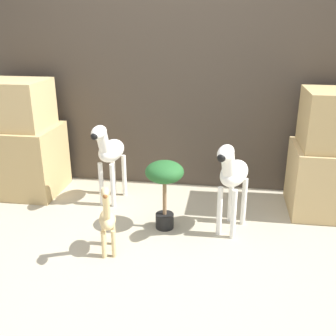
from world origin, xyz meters
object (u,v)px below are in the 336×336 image
Objects in this scene: zebra_left at (109,152)px; potted_palm_front at (165,180)px; zebra_right at (232,175)px; giraffe_figurine at (107,219)px.

zebra_left is 1.35× the size of potted_palm_front.
zebra_right is 1.32× the size of giraffe_figurine.
zebra_right reaches higher than giraffe_figurine.
zebra_right is 0.50m from potted_palm_front.
zebra_right is at bearing 1.98° from potted_palm_front.
zebra_left is 1.32× the size of giraffe_figurine.
giraffe_figurine is (-0.82, -0.43, -0.20)m from zebra_right.
giraffe_figurine reaches higher than potted_palm_front.
potted_palm_front is (-0.50, -0.02, -0.06)m from zebra_right.
giraffe_figurine is at bearing -74.88° from zebra_left.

